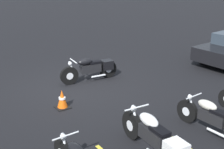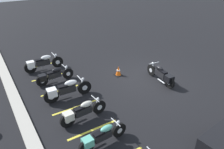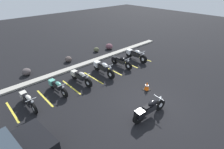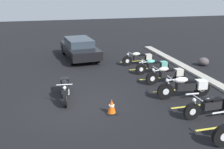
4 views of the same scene
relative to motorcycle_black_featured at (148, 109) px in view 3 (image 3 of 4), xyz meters
name	(u,v)px [view 3 (image 3 of 4)]	position (x,y,z in m)	size (l,w,h in m)	color
ground	(151,107)	(0.75, 0.37, -0.46)	(60.00, 60.00, 0.00)	black
motorcycle_black_featured	(148,109)	(0.00, 0.00, 0.00)	(2.18, 0.61, 0.86)	black
parked_bike_0	(28,100)	(-3.96, 4.76, -0.04)	(0.55, 1.97, 0.78)	black
parked_bike_1	(57,86)	(-2.22, 4.95, -0.05)	(0.55, 1.95, 0.77)	black
parked_bike_2	(80,77)	(-0.62, 4.96, -0.02)	(0.59, 2.10, 0.82)	black
parked_bike_3	(102,67)	(1.23, 4.90, 0.03)	(0.65, 2.32, 0.91)	black
parked_bike_4	(120,61)	(3.00, 4.91, -0.02)	(0.58, 2.07, 0.81)	black
parked_bike_5	(135,54)	(4.78, 4.98, 0.02)	(0.64, 2.28, 0.90)	black
concrete_curb	(80,65)	(0.75, 7.02, -0.40)	(18.00, 0.50, 0.12)	#A8A399
landscape_rock_0	(96,50)	(3.54, 8.60, -0.25)	(0.48, 0.50, 0.41)	#50533A
landscape_rock_1	(26,72)	(-2.81, 8.35, -0.21)	(0.62, 0.60, 0.49)	#4C4444
landscape_rock_2	(68,59)	(0.49, 8.36, -0.23)	(0.59, 0.54, 0.44)	#4C413F
landscape_rock_3	(109,46)	(4.89, 8.32, -0.20)	(0.69, 0.63, 0.52)	brown
traffic_cone	(147,86)	(1.87, 1.51, -0.19)	(0.40, 0.40, 0.56)	black
stall_line_0	(12,112)	(-4.79, 4.86, -0.45)	(0.10, 2.10, 0.00)	gold
stall_line_1	(45,98)	(-3.07, 4.86, -0.45)	(0.10, 2.10, 0.00)	gold
stall_line_2	(71,87)	(-1.36, 4.86, -0.45)	(0.10, 2.10, 0.00)	gold
stall_line_3	(93,78)	(0.35, 4.86, -0.45)	(0.10, 2.10, 0.00)	gold
stall_line_4	(112,70)	(2.06, 4.86, -0.45)	(0.10, 2.10, 0.00)	gold
stall_line_5	(128,63)	(3.78, 4.86, -0.45)	(0.10, 2.10, 0.00)	gold
stall_line_6	(141,58)	(5.49, 4.86, -0.45)	(0.10, 2.10, 0.00)	gold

